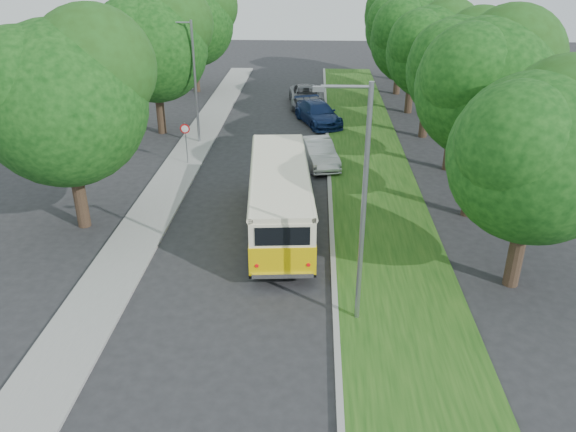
{
  "coord_description": "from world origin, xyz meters",
  "views": [
    {
      "loc": [
        2.75,
        -18.12,
        11.35
      ],
      "look_at": [
        1.75,
        2.34,
        1.5
      ],
      "focal_mm": 35.0,
      "sensor_mm": 36.0,
      "label": 1
    }
  ],
  "objects_px": {
    "car_silver": "(289,164)",
    "vintage_bus": "(280,199)",
    "car_white": "(318,153)",
    "car_grey": "(306,96)",
    "car_blue": "(318,113)",
    "lamppost_far": "(193,78)",
    "lamppost_near": "(361,202)"
  },
  "relations": [
    {
      "from": "vintage_bus",
      "to": "car_silver",
      "type": "distance_m",
      "value": 6.53
    },
    {
      "from": "lamppost_far",
      "to": "vintage_bus",
      "type": "relative_size",
      "value": 0.76
    },
    {
      "from": "lamppost_near",
      "to": "car_grey",
      "type": "relative_size",
      "value": 1.45
    },
    {
      "from": "vintage_bus",
      "to": "car_white",
      "type": "xyz_separation_m",
      "value": [
        1.69,
        8.29,
        -0.72
      ]
    },
    {
      "from": "lamppost_far",
      "to": "car_silver",
      "type": "height_order",
      "value": "lamppost_far"
    },
    {
      "from": "vintage_bus",
      "to": "car_silver",
      "type": "relative_size",
      "value": 2.47
    },
    {
      "from": "lamppost_near",
      "to": "car_white",
      "type": "relative_size",
      "value": 1.78
    },
    {
      "from": "lamppost_far",
      "to": "vintage_bus",
      "type": "height_order",
      "value": "lamppost_far"
    },
    {
      "from": "lamppost_near",
      "to": "car_white",
      "type": "xyz_separation_m",
      "value": [
        -1.21,
        14.86,
        -3.63
      ]
    },
    {
      "from": "lamppost_far",
      "to": "car_grey",
      "type": "bearing_deg",
      "value": 54.98
    },
    {
      "from": "car_silver",
      "to": "lamppost_far",
      "type": "bearing_deg",
      "value": 121.21
    },
    {
      "from": "car_grey",
      "to": "lamppost_near",
      "type": "bearing_deg",
      "value": -90.48
    },
    {
      "from": "car_blue",
      "to": "car_grey",
      "type": "xyz_separation_m",
      "value": [
        -0.92,
        5.04,
        0.0
      ]
    },
    {
      "from": "lamppost_near",
      "to": "car_white",
      "type": "height_order",
      "value": "lamppost_near"
    },
    {
      "from": "car_grey",
      "to": "car_white",
      "type": "bearing_deg",
      "value": -90.81
    },
    {
      "from": "vintage_bus",
      "to": "car_white",
      "type": "relative_size",
      "value": 2.2
    },
    {
      "from": "lamppost_far",
      "to": "car_silver",
      "type": "relative_size",
      "value": 1.88
    },
    {
      "from": "car_white",
      "to": "lamppost_near",
      "type": "bearing_deg",
      "value": -99.2
    },
    {
      "from": "car_silver",
      "to": "vintage_bus",
      "type": "bearing_deg",
      "value": -107.94
    },
    {
      "from": "lamppost_near",
      "to": "car_silver",
      "type": "bearing_deg",
      "value": 102.09
    },
    {
      "from": "lamppost_near",
      "to": "car_silver",
      "type": "distance_m",
      "value": 13.84
    },
    {
      "from": "lamppost_near",
      "to": "vintage_bus",
      "type": "height_order",
      "value": "lamppost_near"
    },
    {
      "from": "car_white",
      "to": "car_blue",
      "type": "distance_m",
      "value": 8.25
    },
    {
      "from": "car_white",
      "to": "car_grey",
      "type": "height_order",
      "value": "car_grey"
    },
    {
      "from": "lamppost_near",
      "to": "lamppost_far",
      "type": "relative_size",
      "value": 1.07
    },
    {
      "from": "lamppost_far",
      "to": "car_blue",
      "type": "height_order",
      "value": "lamppost_far"
    },
    {
      "from": "vintage_bus",
      "to": "car_grey",
      "type": "xyz_separation_m",
      "value": [
        0.75,
        21.59,
        -0.7
      ]
    },
    {
      "from": "car_silver",
      "to": "car_white",
      "type": "relative_size",
      "value": 0.89
    },
    {
      "from": "car_grey",
      "to": "car_silver",
      "type": "bearing_deg",
      "value": -97.31
    },
    {
      "from": "vintage_bus",
      "to": "lamppost_far",
      "type": "bearing_deg",
      "value": 112.04
    },
    {
      "from": "car_blue",
      "to": "lamppost_far",
      "type": "bearing_deg",
      "value": -169.89
    },
    {
      "from": "lamppost_far",
      "to": "car_blue",
      "type": "relative_size",
      "value": 1.42
    }
  ]
}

